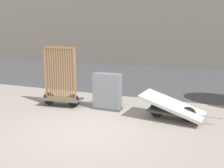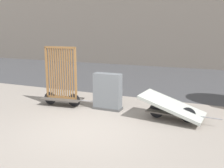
# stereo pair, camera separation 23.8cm
# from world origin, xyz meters

# --- Properties ---
(ground_plane) EXTENTS (60.00, 60.00, 0.00)m
(ground_plane) POSITION_xyz_m (0.00, 0.00, 0.00)
(ground_plane) COLOR gray
(road_strip) EXTENTS (56.00, 9.45, 0.01)m
(road_strip) POSITION_xyz_m (0.00, 8.70, 0.00)
(road_strip) COLOR #424244
(road_strip) RESTS_ON ground_plane
(bike_cart_with_bedframe) EXTENTS (2.22, 0.79, 2.15)m
(bike_cart_with_bedframe) POSITION_xyz_m (-1.99, 1.78, 0.78)
(bike_cart_with_bedframe) COLOR #4C4742
(bike_cart_with_bedframe) RESTS_ON ground_plane
(bike_cart_with_mattress) EXTENTS (2.44, 1.23, 0.79)m
(bike_cart_with_mattress) POSITION_xyz_m (2.00, 1.78, 0.41)
(bike_cart_with_mattress) COLOR #4C4742
(bike_cart_with_mattress) RESTS_ON ground_plane
(utility_cabinet) EXTENTS (1.02, 0.41, 1.26)m
(utility_cabinet) POSITION_xyz_m (-0.28, 2.03, 0.59)
(utility_cabinet) COLOR #4C4C4C
(utility_cabinet) RESTS_ON ground_plane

